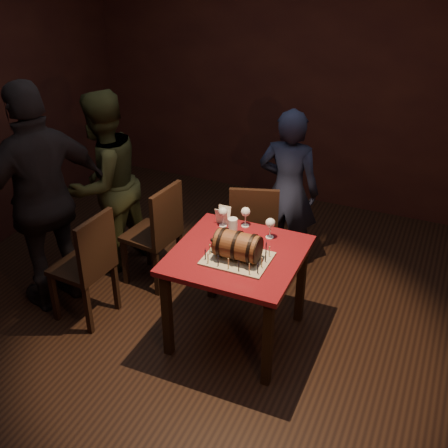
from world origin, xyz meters
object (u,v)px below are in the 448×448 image
object	(u,v)px
wine_glass_mid	(246,213)
person_back	(288,191)
chair_left_rear	(158,230)
person_left_front	(44,200)
chair_back	(254,228)
wine_glass_left	(223,213)
person_left_rear	(104,183)
pint_of_ale	(233,228)
pub_table	(237,266)
chair_left_front	(89,262)
wine_glass_right	(270,224)
barrel_cake	(238,246)

from	to	relation	value
wine_glass_mid	person_back	xyz separation A→B (m)	(0.11, 0.74, -0.13)
chair_left_rear	person_left_front	size ratio (longest dim) A/B	0.50
chair_back	person_left_front	bearing A→B (deg)	-146.65
person_left_front	person_back	bearing A→B (deg)	153.51
wine_glass_left	chair_left_rear	distance (m)	0.72
person_left_rear	person_left_front	size ratio (longest dim) A/B	0.87
chair_back	wine_glass_mid	bearing A→B (deg)	-79.76
pint_of_ale	person_left_front	size ratio (longest dim) A/B	0.08
chair_back	person_back	world-z (taller)	person_back
pub_table	chair_left_front	distance (m)	1.15
pint_of_ale	person_left_front	xyz separation A→B (m)	(-1.42, -0.35, 0.11)
person_left_rear	chair_left_front	bearing A→B (deg)	35.75
wine_glass_right	person_back	distance (m)	0.84
pint_of_ale	person_left_rear	size ratio (longest dim) A/B	0.09
barrel_cake	wine_glass_left	xyz separation A→B (m)	(-0.28, 0.39, 0.01)
wine_glass_mid	person_back	size ratio (longest dim) A/B	0.11
wine_glass_left	person_left_front	distance (m)	1.38
wine_glass_mid	chair_left_front	distance (m)	1.25
wine_glass_mid	wine_glass_right	world-z (taller)	same
pub_table	wine_glass_right	size ratio (longest dim) A/B	5.59
wine_glass_mid	chair_left_rear	bearing A→B (deg)	178.94
person_left_rear	chair_back	bearing A→B (deg)	113.69
person_back	barrel_cake	bearing A→B (deg)	88.62
person_left_front	wine_glass_left	bearing A→B (deg)	134.13
barrel_cake	wine_glass_right	distance (m)	0.38
wine_glass_right	chair_left_rear	xyz separation A→B (m)	(-1.02, 0.10, -0.35)
wine_glass_mid	person_back	distance (m)	0.76
pub_table	wine_glass_mid	xyz separation A→B (m)	(-0.09, 0.38, 0.23)
person_left_front	pint_of_ale	bearing A→B (deg)	128.17
wine_glass_right	person_left_front	xyz separation A→B (m)	(-1.68, -0.45, 0.06)
wine_glass_left	chair_back	distance (m)	0.57
pint_of_ale	person_back	distance (m)	0.93
chair_left_front	person_left_front	size ratio (longest dim) A/B	0.50
chair_back	pint_of_ale	bearing A→B (deg)	-86.02
chair_back	person_left_rear	distance (m)	1.34
wine_glass_left	wine_glass_right	bearing A→B (deg)	-2.75
wine_glass_mid	person_left_front	world-z (taller)	person_left_front
pint_of_ale	person_left_front	world-z (taller)	person_left_front
pub_table	chair_left_front	size ratio (longest dim) A/B	0.97
chair_back	chair_left_rear	distance (m)	0.81
person_left_front	chair_back	bearing A→B (deg)	147.52
person_left_rear	barrel_cake	bearing A→B (deg)	81.19
person_back	person_left_rear	bearing A→B (deg)	21.21
wine_glass_right	chair_back	distance (m)	0.65
wine_glass_right	person_back	bearing A→B (deg)	98.53
chair_left_rear	pint_of_ale	bearing A→B (deg)	-14.52
person_left_front	barrel_cake	bearing A→B (deg)	117.21
pub_table	pint_of_ale	distance (m)	0.29
person_back	person_left_front	distance (m)	2.02
wine_glass_right	barrel_cake	bearing A→B (deg)	-106.26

